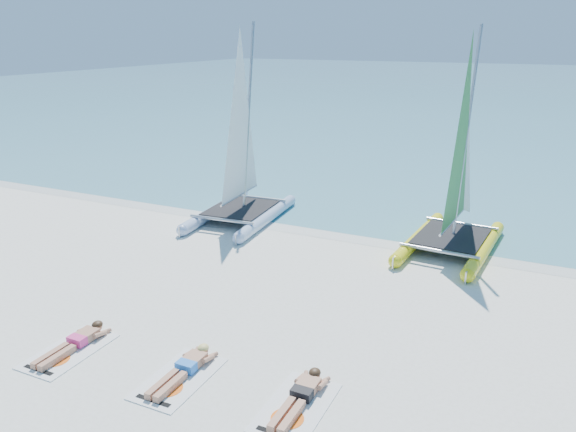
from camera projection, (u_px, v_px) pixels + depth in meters
name	position (u px, v px, depth m)	size (l,w,h in m)	color
ground	(253.00, 303.00, 13.21)	(140.00, 140.00, 0.00)	white
sea	(506.00, 87.00, 67.33)	(140.00, 115.00, 0.01)	#6AA6B1
wet_sand_strip	(336.00, 232.00, 17.93)	(140.00, 1.40, 0.01)	silver
catamaran_blue	(241.00, 162.00, 18.67)	(2.67, 5.03, 6.66)	#A1B6D4
catamaran_yellow	(460.00, 178.00, 16.30)	(2.62, 5.20, 6.53)	yellow
towel_a	(69.00, 351.00, 11.20)	(1.00, 1.85, 0.02)	white
sunbather_a	(76.00, 342.00, 11.33)	(0.37, 1.73, 0.26)	tan
towel_b	(179.00, 378.00, 10.32)	(1.00, 1.85, 0.02)	white
sunbather_b	(185.00, 368.00, 10.45)	(0.37, 1.73, 0.26)	tan
towel_c	(296.00, 407.00, 9.52)	(1.00, 1.85, 0.02)	white
sunbather_c	(301.00, 395.00, 9.65)	(0.37, 1.73, 0.26)	tan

